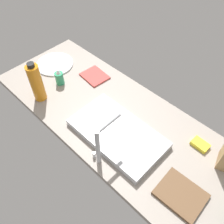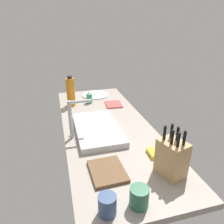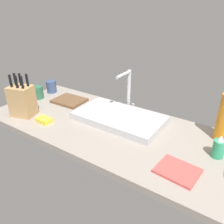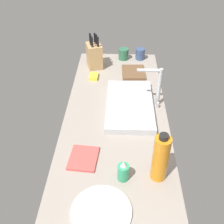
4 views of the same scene
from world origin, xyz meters
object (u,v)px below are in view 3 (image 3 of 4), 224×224
soap_bottle (219,148)px  ceramic_cup (51,87)px  cutting_board (69,101)px  dish_towel (177,171)px  sink_basin (119,117)px  dish_sponge (44,120)px  coffee_mug (38,92)px  faucet (128,87)px  knife_block (22,100)px

soap_bottle → ceramic_cup: bearing=173.6°
cutting_board → dish_towel: (87.88, -27.90, -0.30)cm
sink_basin → dish_sponge: (-35.75, -25.85, -0.82)cm
coffee_mug → faucet: bearing=17.5°
soap_bottle → coffee_mug: bearing=180.0°
dish_towel → sink_basin: bearing=151.4°
dish_towel → knife_block: bearing=-178.6°
faucet → dish_sponge: (-31.92, -41.79, -14.38)cm
cutting_board → ceramic_cup: (-23.98, 6.01, 3.59)cm
sink_basin → knife_block: bearing=-153.3°
coffee_mug → dish_sponge: (31.31, -21.87, -3.29)cm
dish_sponge → faucet: bearing=52.6°
sink_basin → ceramic_cup: ceramic_cup is taller
soap_bottle → dish_towel: bearing=-119.6°
soap_bottle → ceramic_cup: 124.08cm
faucet → dish_towel: bearing=-39.8°
dish_towel → dish_sponge: (-80.06, -1.68, 0.60)cm
knife_block → dish_sponge: 19.09cm
sink_basin → dish_towel: (44.31, -24.17, -1.42)cm
coffee_mug → ceramic_cup: 13.73cm
coffee_mug → sink_basin: bearing=3.4°
dish_towel → cutting_board: bearing=162.4°
dish_sponge → sink_basin: bearing=35.9°
coffee_mug → dish_towel: bearing=-10.3°
ceramic_cup → dish_sponge: ceramic_cup is taller
faucet → soap_bottle: 63.75cm
knife_block → dish_sponge: bearing=-14.2°
cutting_board → coffee_mug: 24.98cm
knife_block → soap_bottle: size_ratio=2.29×
dish_towel → ceramic_cup: size_ratio=1.87×
dish_towel → dish_sponge: dish_sponge is taller
ceramic_cup → soap_bottle: bearing=-6.4°
knife_block → cutting_board: 32.86cm
dish_towel → ceramic_cup: (-111.86, 33.91, 3.89)cm
faucet → knife_block: bearing=-139.1°
ceramic_cup → dish_sponge: (31.81, -35.59, -3.29)cm
ceramic_cup → coffee_mug: bearing=-87.9°
cutting_board → ceramic_cup: bearing=165.9°
faucet → coffee_mug: faucet is taller
sink_basin → knife_block: (-52.80, -26.54, 7.76)cm
knife_block → cutting_board: (9.22, 30.27, -8.88)cm
dish_sponge → ceramic_cup: bearing=131.8°
sink_basin → faucet: 21.27cm
sink_basin → dish_towel: 50.49cm
sink_basin → cutting_board: sink_basin is taller
coffee_mug → ceramic_cup: bearing=92.1°
soap_bottle → sink_basin: bearing=175.9°
knife_block → faucet: bearing=24.5°
sink_basin → knife_block: 59.60cm
knife_block → dish_sponge: size_ratio=2.89×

